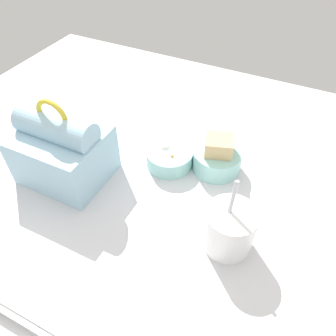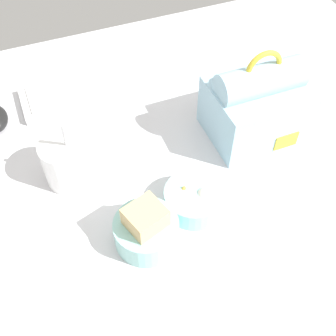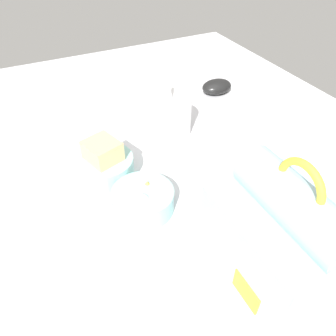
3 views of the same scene
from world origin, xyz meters
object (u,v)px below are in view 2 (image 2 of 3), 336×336
Objects in this scene: keyboard at (114,83)px; soup_cup at (67,161)px; lunch_bag at (256,105)px; bento_bowl_snacks at (194,198)px; bento_bowl_sandwich at (146,229)px.

keyboard is 27.59cm from soup_cup.
bento_bowl_snacks is at bearing -145.75° from lunch_bag.
keyboard is at bearing 80.50° from bento_bowl_sandwich.
bento_bowl_snacks is at bearing 18.72° from bento_bowl_sandwich.
soup_cup is 1.40× the size of bento_bowl_sandwich.
lunch_bag is 37.76cm from soup_cup.
soup_cup is (-37.64, 1.79, -2.39)cm from lunch_bag.
soup_cup is at bearing 177.28° from lunch_bag.
lunch_bag is at bearing 34.25° from bento_bowl_snacks.
bento_bowl_sandwich is at bearing -161.28° from bento_bowl_snacks.
keyboard is 3.87× the size of bento_bowl_sandwich.
lunch_bag reaches higher than bento_bowl_snacks.
soup_cup is at bearing 115.60° from bento_bowl_sandwich.
lunch_bag is at bearing -2.72° from soup_cup.
bento_bowl_sandwich reaches higher than bento_bowl_snacks.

